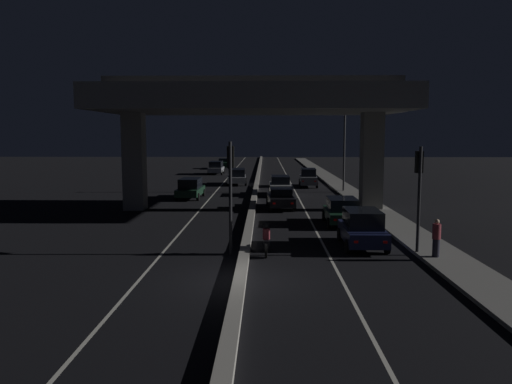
# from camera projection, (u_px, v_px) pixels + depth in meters

# --- Properties ---
(ground_plane) EXTENTS (200.00, 200.00, 0.00)m
(ground_plane) POSITION_uv_depth(u_px,v_px,m) (240.00, 280.00, 18.09)
(ground_plane) COLOR black
(lane_line_left_inner) EXTENTS (0.12, 126.00, 0.00)m
(lane_line_left_inner) POSITION_uv_depth(u_px,v_px,m) (222.00, 184.00, 52.93)
(lane_line_left_inner) COLOR beige
(lane_line_left_inner) RESTS_ON ground_plane
(lane_line_right_inner) EXTENTS (0.12, 126.00, 0.00)m
(lane_line_right_inner) POSITION_uv_depth(u_px,v_px,m) (292.00, 185.00, 52.79)
(lane_line_right_inner) COLOR beige
(lane_line_right_inner) RESTS_ON ground_plane
(median_divider) EXTENTS (0.45, 126.00, 0.26)m
(median_divider) POSITION_uv_depth(u_px,v_px,m) (257.00, 183.00, 52.84)
(median_divider) COLOR gray
(median_divider) RESTS_ON ground_plane
(sidewalk_right) EXTENTS (2.12, 126.00, 0.16)m
(sidewalk_right) POSITION_uv_depth(u_px,v_px,m) (348.00, 191.00, 45.74)
(sidewalk_right) COLOR slate
(sidewalk_right) RESTS_ON ground_plane
(elevated_overpass) EXTENTS (20.72, 10.50, 9.26)m
(elevated_overpass) POSITION_uv_depth(u_px,v_px,m) (252.00, 105.00, 34.26)
(elevated_overpass) COLOR gray
(elevated_overpass) RESTS_ON ground_plane
(traffic_light_left_of_median) EXTENTS (0.30, 0.49, 4.97)m
(traffic_light_left_of_median) POSITION_uv_depth(u_px,v_px,m) (230.00, 178.00, 21.74)
(traffic_light_left_of_median) COLOR black
(traffic_light_left_of_median) RESTS_ON ground_plane
(traffic_light_right_of_median) EXTENTS (0.30, 0.49, 4.76)m
(traffic_light_right_of_median) POSITION_uv_depth(u_px,v_px,m) (419.00, 181.00, 21.61)
(traffic_light_right_of_median) COLOR black
(traffic_light_right_of_median) RESTS_ON ground_plane
(street_lamp) EXTENTS (2.01, 0.32, 8.92)m
(street_lamp) POSITION_uv_depth(u_px,v_px,m) (342.00, 135.00, 45.15)
(street_lamp) COLOR #2D2D30
(street_lamp) RESTS_ON ground_plane
(car_dark_blue_lead) EXTENTS (2.00, 4.16, 1.77)m
(car_dark_blue_lead) POSITION_uv_depth(u_px,v_px,m) (362.00, 228.00, 23.41)
(car_dark_blue_lead) COLOR #141938
(car_dark_blue_lead) RESTS_ON ground_plane
(car_dark_green_second) EXTENTS (2.06, 4.13, 1.57)m
(car_dark_green_second) POSITION_uv_depth(u_px,v_px,m) (342.00, 211.00, 29.28)
(car_dark_green_second) COLOR black
(car_dark_green_second) RESTS_ON ground_plane
(car_black_third) EXTENTS (2.06, 4.65, 1.46)m
(car_black_third) POSITION_uv_depth(u_px,v_px,m) (281.00, 198.00, 35.66)
(car_black_third) COLOR black
(car_black_third) RESTS_ON ground_plane
(car_silver_fourth) EXTENTS (1.96, 4.57, 1.69)m
(car_silver_fourth) POSITION_uv_depth(u_px,v_px,m) (280.00, 185.00, 43.47)
(car_silver_fourth) COLOR gray
(car_silver_fourth) RESTS_ON ground_plane
(car_grey_fifth) EXTENTS (2.00, 4.72, 1.84)m
(car_grey_fifth) POSITION_uv_depth(u_px,v_px,m) (308.00, 177.00, 50.64)
(car_grey_fifth) COLOR #515459
(car_grey_fifth) RESTS_ON ground_plane
(car_dark_green_lead_oncoming) EXTENTS (2.05, 4.56, 1.66)m
(car_dark_green_lead_oncoming) POSITION_uv_depth(u_px,v_px,m) (190.00, 188.00, 41.29)
(car_dark_green_lead_oncoming) COLOR black
(car_dark_green_lead_oncoming) RESTS_ON ground_plane
(car_silver_second_oncoming) EXTENTS (2.22, 4.63, 1.69)m
(car_silver_second_oncoming) POSITION_uv_depth(u_px,v_px,m) (237.00, 176.00, 52.66)
(car_silver_second_oncoming) COLOR gray
(car_silver_second_oncoming) RESTS_ON ground_plane
(car_silver_third_oncoming) EXTENTS (2.01, 4.28, 1.73)m
(car_silver_third_oncoming) POSITION_uv_depth(u_px,v_px,m) (216.00, 167.00, 66.46)
(car_silver_third_oncoming) COLOR gray
(car_silver_third_oncoming) RESTS_ON ground_plane
(car_dark_green_fourth_oncoming) EXTENTS (1.94, 4.56, 1.59)m
(car_dark_green_fourth_oncoming) POSITION_uv_depth(u_px,v_px,m) (224.00, 163.00, 77.25)
(car_dark_green_fourth_oncoming) COLOR black
(car_dark_green_fourth_oncoming) RESTS_ON ground_plane
(motorcycle_black_filtering_near) EXTENTS (0.33, 1.90, 1.40)m
(motorcycle_black_filtering_near) POSITION_uv_depth(u_px,v_px,m) (266.00, 241.00, 21.96)
(motorcycle_black_filtering_near) COLOR black
(motorcycle_black_filtering_near) RESTS_ON ground_plane
(pedestrian_on_sidewalk) EXTENTS (0.35, 0.35, 1.60)m
(pedestrian_on_sidewalk) POSITION_uv_depth(u_px,v_px,m) (436.00, 238.00, 20.87)
(pedestrian_on_sidewalk) COLOR black
(pedestrian_on_sidewalk) RESTS_ON sidewalk_right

